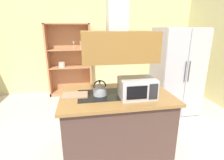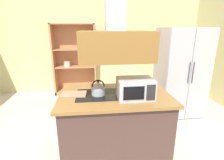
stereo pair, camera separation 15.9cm
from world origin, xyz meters
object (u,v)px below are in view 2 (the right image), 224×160
dish_cabinet (75,63)px  microwave (135,88)px  refrigerator (180,72)px  cutting_board (74,94)px  kettle (98,89)px

dish_cabinet → microwave: (1.03, -2.74, 0.19)m
refrigerator → cutting_board: bearing=-153.3°
refrigerator → microwave: (-1.27, -1.24, 0.13)m
dish_cabinet → kettle: size_ratio=9.02×
cutting_board → refrigerator: bearing=26.7°
refrigerator → cutting_board: refrigerator is taller
kettle → microwave: microwave is taller
dish_cabinet → microwave: 2.93m
dish_cabinet → cutting_board: size_ratio=5.61×
refrigerator → kettle: refrigerator is taller
cutting_board → dish_cabinet: bearing=95.0°
kettle → microwave: bearing=-18.2°
refrigerator → dish_cabinet: size_ratio=0.94×
refrigerator → microwave: size_ratio=3.91×
cutting_board → kettle: bearing=-5.4°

